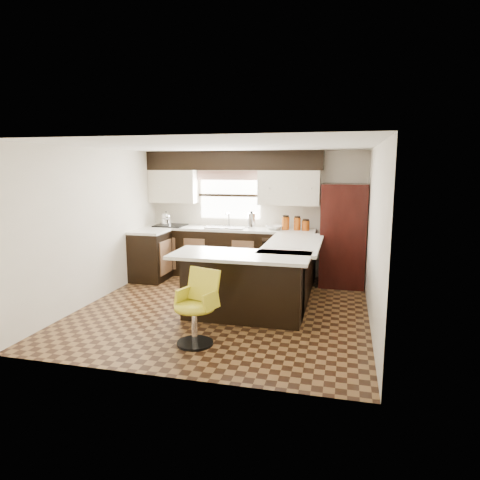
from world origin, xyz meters
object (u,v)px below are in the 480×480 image
(peninsula_long, at_px, (290,273))
(peninsula_return, at_px, (243,287))
(refrigerator, at_px, (343,235))
(bar_chair, at_px, (194,308))

(peninsula_long, distance_m, peninsula_return, 1.11)
(peninsula_long, relative_size, peninsula_return, 1.18)
(peninsula_long, bearing_deg, refrigerator, 55.67)
(refrigerator, relative_size, bar_chair, 2.01)
(refrigerator, bearing_deg, peninsula_return, -121.67)
(peninsula_return, bearing_deg, refrigerator, 58.33)
(peninsula_return, bearing_deg, bar_chair, -109.30)
(peninsula_long, relative_size, refrigerator, 1.07)
(peninsula_long, distance_m, bar_chair, 2.17)
(bar_chair, bearing_deg, refrigerator, 80.22)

